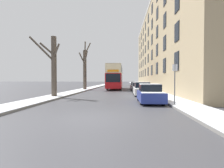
{
  "coord_description": "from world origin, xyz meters",
  "views": [
    {
      "loc": [
        1.47,
        -7.78,
        1.72
      ],
      "look_at": [
        -0.49,
        19.06,
        1.08
      ],
      "focal_mm": 28.0,
      "sensor_mm": 36.0,
      "label": 1
    }
  ],
  "objects_px": {
    "double_decker_bus": "(115,76)",
    "parked_car_1": "(142,89)",
    "bare_tree_left_0": "(53,65)",
    "pedestrian_left_sidewalk": "(54,87)",
    "parked_car_3": "(136,86)",
    "oncoming_van": "(111,82)",
    "parked_car_2": "(138,87)",
    "bare_tree_left_1": "(85,67)",
    "street_sign_post": "(175,82)",
    "parked_car_0": "(150,94)"
  },
  "relations": [
    {
      "from": "parked_car_0",
      "to": "parked_car_3",
      "type": "height_order",
      "value": "parked_car_0"
    },
    {
      "from": "bare_tree_left_0",
      "to": "pedestrian_left_sidewalk",
      "type": "height_order",
      "value": "bare_tree_left_0"
    },
    {
      "from": "oncoming_van",
      "to": "parked_car_0",
      "type": "bearing_deg",
      "value": -81.22
    },
    {
      "from": "bare_tree_left_1",
      "to": "street_sign_post",
      "type": "relative_size",
      "value": 2.85
    },
    {
      "from": "double_decker_bus",
      "to": "parked_car_1",
      "type": "bearing_deg",
      "value": -74.4
    },
    {
      "from": "double_decker_bus",
      "to": "parked_car_2",
      "type": "distance_m",
      "value": 8.19
    },
    {
      "from": "bare_tree_left_1",
      "to": "street_sign_post",
      "type": "bearing_deg",
      "value": -60.0
    },
    {
      "from": "bare_tree_left_1",
      "to": "parked_car_1",
      "type": "distance_m",
      "value": 13.1
    },
    {
      "from": "parked_car_1",
      "to": "parked_car_2",
      "type": "height_order",
      "value": "parked_car_1"
    },
    {
      "from": "parked_car_1",
      "to": "street_sign_post",
      "type": "relative_size",
      "value": 1.42
    },
    {
      "from": "parked_car_0",
      "to": "bare_tree_left_1",
      "type": "bearing_deg",
      "value": 119.05
    },
    {
      "from": "bare_tree_left_0",
      "to": "oncoming_van",
      "type": "distance_m",
      "value": 34.64
    },
    {
      "from": "pedestrian_left_sidewalk",
      "to": "street_sign_post",
      "type": "relative_size",
      "value": 0.63
    },
    {
      "from": "parked_car_1",
      "to": "bare_tree_left_0",
      "type": "bearing_deg",
      "value": -162.59
    },
    {
      "from": "parked_car_2",
      "to": "oncoming_van",
      "type": "xyz_separation_m",
      "value": [
        -5.8,
        25.56,
        0.58
      ]
    },
    {
      "from": "bare_tree_left_0",
      "to": "parked_car_3",
      "type": "xyz_separation_m",
      "value": [
        8.78,
        14.17,
        -2.49
      ]
    },
    {
      "from": "double_decker_bus",
      "to": "pedestrian_left_sidewalk",
      "type": "distance_m",
      "value": 15.8
    },
    {
      "from": "parked_car_1",
      "to": "parked_car_2",
      "type": "bearing_deg",
      "value": 90.0
    },
    {
      "from": "bare_tree_left_0",
      "to": "parked_car_0",
      "type": "bearing_deg",
      "value": -19.4
    },
    {
      "from": "parked_car_1",
      "to": "parked_car_2",
      "type": "xyz_separation_m",
      "value": [
        -0.0,
        6.14,
        -0.04
      ]
    },
    {
      "from": "parked_car_0",
      "to": "parked_car_2",
      "type": "bearing_deg",
      "value": 90.0
    },
    {
      "from": "oncoming_van",
      "to": "pedestrian_left_sidewalk",
      "type": "distance_m",
      "value": 33.37
    },
    {
      "from": "pedestrian_left_sidewalk",
      "to": "double_decker_bus",
      "type": "bearing_deg",
      "value": 53.92
    },
    {
      "from": "double_decker_bus",
      "to": "parked_car_2",
      "type": "bearing_deg",
      "value": -62.46
    },
    {
      "from": "pedestrian_left_sidewalk",
      "to": "bare_tree_left_0",
      "type": "bearing_deg",
      "value": -85.24
    },
    {
      "from": "bare_tree_left_1",
      "to": "oncoming_van",
      "type": "xyz_separation_m",
      "value": [
        2.7,
        22.24,
        -2.57
      ]
    },
    {
      "from": "double_decker_bus",
      "to": "oncoming_van",
      "type": "bearing_deg",
      "value": 96.51
    },
    {
      "from": "street_sign_post",
      "to": "bare_tree_left_0",
      "type": "bearing_deg",
      "value": 154.49
    },
    {
      "from": "bare_tree_left_1",
      "to": "parked_car_3",
      "type": "height_order",
      "value": "bare_tree_left_1"
    },
    {
      "from": "parked_car_0",
      "to": "street_sign_post",
      "type": "bearing_deg",
      "value": -52.36
    },
    {
      "from": "pedestrian_left_sidewalk",
      "to": "parked_car_1",
      "type": "bearing_deg",
      "value": -6.27
    },
    {
      "from": "oncoming_van",
      "to": "street_sign_post",
      "type": "height_order",
      "value": "street_sign_post"
    },
    {
      "from": "parked_car_3",
      "to": "parked_car_1",
      "type": "bearing_deg",
      "value": -90.0
    },
    {
      "from": "parked_car_2",
      "to": "bare_tree_left_0",
      "type": "bearing_deg",
      "value": -134.61
    },
    {
      "from": "double_decker_bus",
      "to": "pedestrian_left_sidewalk",
      "type": "height_order",
      "value": "double_decker_bus"
    },
    {
      "from": "parked_car_1",
      "to": "parked_car_3",
      "type": "xyz_separation_m",
      "value": [
        -0.0,
        11.41,
        -0.03
      ]
    },
    {
      "from": "double_decker_bus",
      "to": "parked_car_1",
      "type": "xyz_separation_m",
      "value": [
        3.69,
        -13.23,
        -1.77
      ]
    },
    {
      "from": "bare_tree_left_1",
      "to": "oncoming_van",
      "type": "distance_m",
      "value": 22.55
    },
    {
      "from": "bare_tree_left_0",
      "to": "street_sign_post",
      "type": "height_order",
      "value": "bare_tree_left_0"
    },
    {
      "from": "parked_car_0",
      "to": "oncoming_van",
      "type": "xyz_separation_m",
      "value": [
        -5.8,
        37.55,
        0.56
      ]
    },
    {
      "from": "bare_tree_left_0",
      "to": "oncoming_van",
      "type": "relative_size",
      "value": 1.12
    },
    {
      "from": "parked_car_3",
      "to": "pedestrian_left_sidewalk",
      "type": "relative_size",
      "value": 2.32
    },
    {
      "from": "bare_tree_left_0",
      "to": "bare_tree_left_1",
      "type": "relative_size",
      "value": 0.75
    },
    {
      "from": "bare_tree_left_0",
      "to": "parked_car_1",
      "type": "xyz_separation_m",
      "value": [
        8.78,
        2.75,
        -2.46
      ]
    },
    {
      "from": "bare_tree_left_0",
      "to": "parked_car_3",
      "type": "distance_m",
      "value": 16.85
    },
    {
      "from": "parked_car_1",
      "to": "parked_car_3",
      "type": "distance_m",
      "value": 11.41
    },
    {
      "from": "parked_car_1",
      "to": "bare_tree_left_1",
      "type": "bearing_deg",
      "value": 131.93
    },
    {
      "from": "parked_car_1",
      "to": "oncoming_van",
      "type": "distance_m",
      "value": 32.24
    },
    {
      "from": "bare_tree_left_1",
      "to": "parked_car_0",
      "type": "height_order",
      "value": "bare_tree_left_1"
    },
    {
      "from": "bare_tree_left_1",
      "to": "street_sign_post",
      "type": "height_order",
      "value": "bare_tree_left_1"
    }
  ]
}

